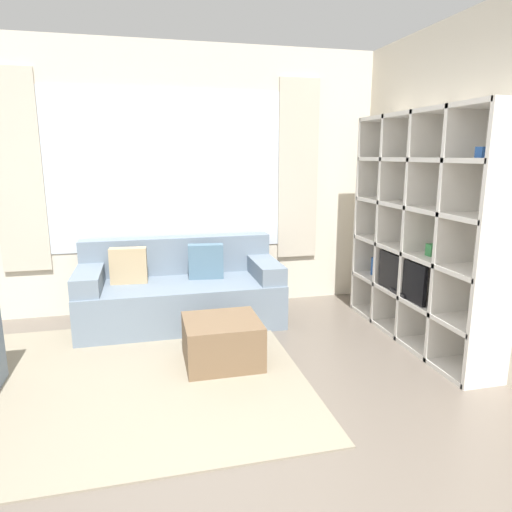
{
  "coord_description": "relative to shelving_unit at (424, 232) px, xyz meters",
  "views": [
    {
      "loc": [
        -0.24,
        -1.58,
        1.61
      ],
      "look_at": [
        0.58,
        1.76,
        0.85
      ],
      "focal_mm": 32.0,
      "sensor_mm": 36.0,
      "label": 1
    }
  ],
  "objects": [
    {
      "name": "wall_back",
      "position": [
        -2.07,
        1.41,
        0.38
      ],
      "size": [
        5.64,
        0.11,
        2.7
      ],
      "color": "beige",
      "rests_on": "ground_plane"
    },
    {
      "name": "couch_main",
      "position": [
        -2.01,
        0.94,
        -0.67
      ],
      "size": [
        1.91,
        0.87,
        0.8
      ],
      "color": "slate",
      "rests_on": "ground_plane"
    },
    {
      "name": "wall_right",
      "position": [
        0.19,
        -0.22,
        0.38
      ],
      "size": [
        0.07,
        4.41,
        2.7
      ],
      "primitive_type": "cube",
      "color": "beige",
      "rests_on": "ground_plane"
    },
    {
      "name": "area_rug",
      "position": [
        -2.7,
        -0.2,
        -0.97
      ],
      "size": [
        2.96,
        2.27,
        0.01
      ],
      "primitive_type": "cube",
      "color": "gray",
      "rests_on": "ground_plane"
    },
    {
      "name": "shelving_unit",
      "position": [
        0.0,
        0.0,
        0.0
      ],
      "size": [
        0.36,
        1.84,
        1.97
      ],
      "color": "silver",
      "rests_on": "ground_plane"
    },
    {
      "name": "ottoman",
      "position": [
        -1.77,
        -0.09,
        -0.79
      ],
      "size": [
        0.58,
        0.55,
        0.36
      ],
      "color": "brown",
      "rests_on": "ground_plane"
    }
  ]
}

